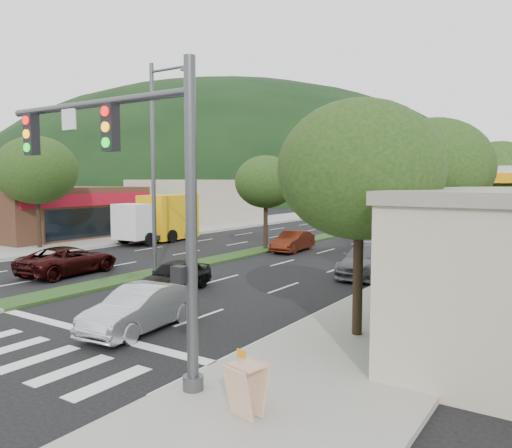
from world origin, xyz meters
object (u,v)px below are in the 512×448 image
Objects in this scene: traffic_signal at (135,175)px; motorhome at (397,221)px; box_truck at (161,220)px; tree_r_d at (499,171)px; car_queue_b at (368,260)px; streetlight_mid at (358,169)px; tree_r_b at (434,168)px; tree_med_far at (395,176)px; streetlight_near at (156,158)px; tree_r_a at (360,170)px; car_queue_c at (293,241)px; car_queue_d at (403,233)px; tree_l_a at (37,170)px; suv_maroon at (69,260)px; tree_med_near at (266,182)px; a_frame_sign at (246,385)px; tree_r_c at (471,176)px; car_queue_a at (174,276)px; sedan_silver at (141,308)px.

traffic_signal is 0.85× the size of motorhome.
motorhome is at bearing -157.18° from box_truck.
tree_r_d is 17.50m from car_queue_b.
streetlight_mid reaches higher than tree_r_d.
tree_med_far is at bearing 110.56° from tree_r_b.
streetlight_near is 1.40× the size of box_truck.
tree_r_d is at bearing 90.00° from tree_r_a.
tree_r_a is 25.27m from box_truck.
car_queue_c is 0.80× the size of car_queue_d.
tree_l_a is 1.47× the size of suv_maroon.
car_queue_c is at bearing -116.56° from suv_maroon.
suv_maroon is at bearing -105.50° from tree_med_near.
tree_r_b is 14.50m from a_frame_sign.
car_queue_d is at bearing 111.19° from tree_r_b.
tree_l_a is at bearing -110.19° from tree_med_far.
car_queue_d is (-2.50, 13.52, -0.05)m from car_queue_b.
tree_med_near is 0.83× the size of tree_l_a.
tree_r_d reaches higher than tree_med_near.
tree_r_a is 26.00m from tree_r_d.
streetlight_near reaches higher than tree_r_b.
a_frame_sign is (0.20, -21.85, -4.00)m from tree_r_c.
car_queue_a is 19.94m from motorhome.
motorhome is at bearing 104.95° from tree_r_a.
traffic_signal is at bearing -95.38° from tree_r_d.
suv_maroon is (-15.43, -14.35, -4.06)m from tree_r_c.
motorhome is at bearing -51.44° from streetlight_mid.
motorhome is at bearing 83.52° from sedan_silver.
tree_r_c reaches higher than car_queue_d.
box_truck is (3.50, 7.69, -3.55)m from tree_l_a.
car_queue_a is 9.37m from car_queue_b.
tree_r_a is 0.92× the size of tree_l_a.
traffic_signal is at bearing -75.67° from streetlight_mid.
car_queue_b is at bearing -81.64° from car_queue_d.
tree_r_c reaches higher than box_truck.
car_queue_c is (-1.63, 12.74, 0.02)m from car_queue_a.
box_truck is at bearing 146.89° from tree_r_a.
car_queue_b is (-3.28, -6.61, -4.00)m from tree_r_c.
tree_med_near is (-12.00, 14.00, -0.39)m from tree_r_a.
streetlight_mid is 2.00× the size of car_queue_d.
tree_med_near is 0.87× the size of tree_med_far.
car_queue_b is at bearing -40.06° from car_queue_c.
tree_r_b is at bearing 30.27° from car_queue_a.
car_queue_d is (6.02, 18.91, -4.89)m from streetlight_near.
traffic_signal reaches higher than motorhome.
tree_r_d is 24.97m from streetlight_near.
tree_r_b is at bearing -90.00° from tree_r_c.
tree_r_b is at bearing 102.75° from a_frame_sign.
streetlight_near reaches higher than motorhome.
car_queue_b is (8.52, -19.61, -4.84)m from streetlight_mid.
car_queue_a is at bearing -84.87° from tree_med_far.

